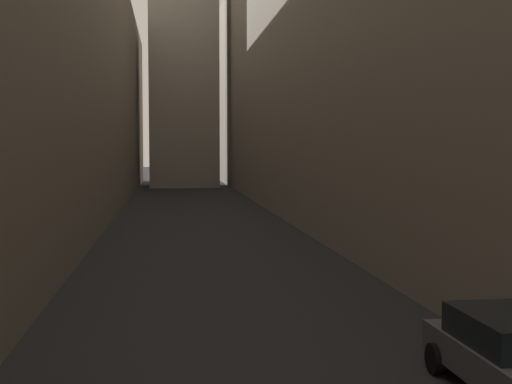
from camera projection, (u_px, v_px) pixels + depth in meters
The scene contains 3 objects.
ground_plane at pixel (199, 223), 42.06m from camera, with size 264.00×264.00×0.00m, color #232326.
building_block_left at pixel (2, 67), 41.85m from camera, with size 13.32×108.00×19.40m, color #756B5B.
building_block_right at pixel (384, 35), 44.87m from camera, with size 13.97×108.00×24.51m, color gray.
Camera 1 is at (-1.89, 6.04, 4.62)m, focal length 47.10 mm.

